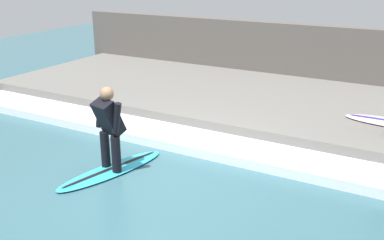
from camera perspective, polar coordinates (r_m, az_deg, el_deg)
name	(u,v)px	position (r m, az deg, el deg)	size (l,w,h in m)	color
ground_plane	(163,178)	(7.33, -3.66, -7.36)	(28.00, 28.00, 0.00)	#335B66
concrete_ledge	(256,102)	(10.67, 8.17, 2.27)	(4.40, 12.90, 0.36)	#66635E
back_wall	(290,55)	(12.77, 12.35, 8.05)	(0.50, 13.54, 1.74)	#544F49
wave_foam_crest	(204,144)	(8.41, 1.53, -3.01)	(0.93, 12.25, 0.18)	silver
surfboard_riding	(112,170)	(7.63, -10.14, -6.25)	(2.14, 0.98, 0.07)	#2DADD1
surfer_riding	(109,125)	(7.32, -10.51, -0.57)	(0.51, 0.62, 1.40)	black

